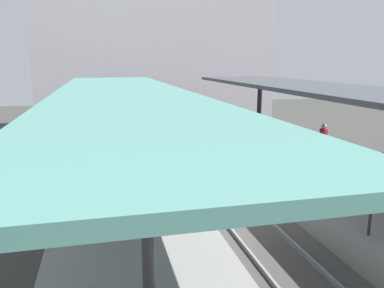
# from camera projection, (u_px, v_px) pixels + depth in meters

# --- Properties ---
(ground_plane) EXTENTS (80.00, 80.00, 0.00)m
(ground_plane) POSITION_uv_depth(u_px,v_px,m) (243.00, 225.00, 12.94)
(ground_plane) COLOR #383835
(platform_left) EXTENTS (4.40, 28.00, 1.00)m
(platform_left) POSITION_uv_depth(u_px,v_px,m) (130.00, 222.00, 11.96)
(platform_left) COLOR gray
(platform_left) RESTS_ON ground_plane
(platform_right) EXTENTS (4.40, 28.00, 1.00)m
(platform_right) POSITION_uv_depth(u_px,v_px,m) (343.00, 202.00, 13.71)
(platform_right) COLOR gray
(platform_right) RESTS_ON ground_plane
(track_ballast) EXTENTS (3.20, 28.00, 0.20)m
(track_ballast) POSITION_uv_depth(u_px,v_px,m) (243.00, 222.00, 12.92)
(track_ballast) COLOR #423F3D
(track_ballast) RESTS_ON ground_plane
(rail_near_side) EXTENTS (0.08, 28.00, 0.14)m
(rail_near_side) POSITION_uv_depth(u_px,v_px,m) (223.00, 220.00, 12.72)
(rail_near_side) COLOR slate
(rail_near_side) RESTS_ON track_ballast
(rail_far_side) EXTENTS (0.08, 28.00, 0.14)m
(rail_far_side) POSITION_uv_depth(u_px,v_px,m) (263.00, 216.00, 13.05)
(rail_far_side) COLOR slate
(rail_far_side) RESTS_ON track_ballast
(commuter_train) EXTENTS (2.78, 10.45, 3.10)m
(commuter_train) POSITION_uv_depth(u_px,v_px,m) (191.00, 134.00, 19.83)
(commuter_train) COLOR #38428C
(commuter_train) RESTS_ON track_ballast
(canopy_left) EXTENTS (4.18, 21.00, 3.51)m
(canopy_left) POSITION_uv_depth(u_px,v_px,m) (122.00, 94.00, 12.47)
(canopy_left) COLOR #333335
(canopy_left) RESTS_ON platform_left
(canopy_right) EXTENTS (4.18, 21.00, 3.51)m
(canopy_right) POSITION_uv_depth(u_px,v_px,m) (329.00, 90.00, 14.22)
(canopy_right) COLOR #333335
(canopy_right) RESTS_ON platform_right
(platform_bench) EXTENTS (1.40, 0.41, 0.86)m
(platform_bench) POSITION_uv_depth(u_px,v_px,m) (296.00, 163.00, 15.16)
(platform_bench) COLOR black
(platform_bench) RESTS_ON platform_right
(platform_sign) EXTENTS (0.90, 0.08, 2.21)m
(platform_sign) POSITION_uv_depth(u_px,v_px,m) (375.00, 175.00, 9.61)
(platform_sign) COLOR #262628
(platform_sign) RESTS_ON platform_right
(passenger_mid_platform) EXTENTS (0.36, 0.36, 1.62)m
(passenger_mid_platform) POSITION_uv_depth(u_px,v_px,m) (259.00, 132.00, 19.78)
(passenger_mid_platform) COLOR #386B3D
(passenger_mid_platform) RESTS_ON platform_right
(passenger_far_end) EXTENTS (0.36, 0.36, 1.71)m
(passenger_far_end) POSITION_uv_depth(u_px,v_px,m) (323.00, 142.00, 17.19)
(passenger_far_end) COLOR #232328
(passenger_far_end) RESTS_ON platform_right
(station_building_backdrop) EXTENTS (18.00, 6.00, 11.00)m
(station_building_backdrop) POSITION_uv_depth(u_px,v_px,m) (155.00, 61.00, 30.77)
(station_building_backdrop) COLOR #B7B2B7
(station_building_backdrop) RESTS_ON ground_plane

